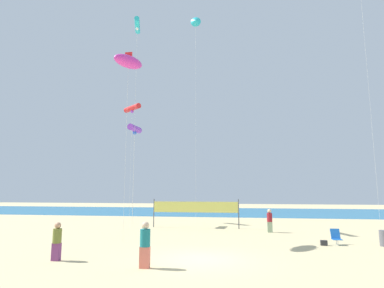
# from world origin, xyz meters

# --- Properties ---
(ground_plane) EXTENTS (120.00, 120.00, 0.00)m
(ground_plane) POSITION_xyz_m (0.00, 0.00, 0.00)
(ground_plane) COLOR #D1BC89
(ocean_band) EXTENTS (120.00, 20.00, 0.01)m
(ocean_band) POSITION_xyz_m (0.00, 32.72, 0.00)
(ocean_band) COLOR #1E6B99
(ocean_band) RESTS_ON ground
(beachgoer_teal_shirt) EXTENTS (0.42, 0.42, 1.86)m
(beachgoer_teal_shirt) POSITION_xyz_m (-2.00, -1.98, 0.99)
(beachgoer_teal_shirt) COLOR #EA7260
(beachgoer_teal_shirt) RESTS_ON ground
(beachgoer_olive_shirt) EXTENTS (0.39, 0.39, 1.70)m
(beachgoer_olive_shirt) POSITION_xyz_m (-6.36, -1.28, 0.91)
(beachgoer_olive_shirt) COLOR #7A3872
(beachgoer_olive_shirt) RESTS_ON ground
(beachgoer_maroon_shirt) EXTENTS (0.39, 0.39, 1.72)m
(beachgoer_maroon_shirt) POSITION_xyz_m (4.03, 10.09, 0.92)
(beachgoer_maroon_shirt) COLOR #99B28C
(beachgoer_maroon_shirt) RESTS_ON ground
(folding_beach_chair) EXTENTS (0.52, 0.65, 0.89)m
(folding_beach_chair) POSITION_xyz_m (7.38, 5.13, 0.47)
(folding_beach_chair) COLOR #1959B2
(folding_beach_chair) RESTS_ON ground
(volleyball_net) EXTENTS (7.36, 0.12, 2.40)m
(volleyball_net) POSITION_xyz_m (-1.94, 12.04, 1.63)
(volleyball_net) COLOR #4C4C51
(volleyball_net) RESTS_ON ground
(beach_handbag) EXTENTS (0.37, 0.18, 0.30)m
(beach_handbag) POSITION_xyz_m (6.59, 4.71, 0.15)
(beach_handbag) COLOR #2D2D33
(beach_handbag) RESTS_ON ground
(kite_violet_tube) EXTENTS (0.81, 1.99, 9.18)m
(kite_violet_tube) POSITION_xyz_m (-7.82, 12.95, 8.85)
(kite_violet_tube) COLOR silver
(kite_violet_tube) RESTS_ON ground
(kite_cyan_tube) EXTENTS (1.12, 2.42, 18.12)m
(kite_cyan_tube) POSITION_xyz_m (-7.00, 10.55, 17.84)
(kite_cyan_tube) COLOR silver
(kite_cyan_tube) RESTS_ON ground
(kite_magenta_inflatable) EXTENTS (1.83, 2.62, 12.25)m
(kite_magenta_inflatable) POSITION_xyz_m (-5.25, 4.03, 11.58)
(kite_magenta_inflatable) COLOR silver
(kite_magenta_inflatable) RESTS_ON ground
(kite_cyan_delta) EXTENTS (1.10, 0.40, 21.73)m
(kite_cyan_delta) POSITION_xyz_m (-2.51, 16.29, 21.11)
(kite_cyan_delta) COLOR silver
(kite_cyan_delta) RESTS_ON ground
(kite_red_tube) EXTENTS (2.35, 2.08, 12.00)m
(kite_red_tube) POSITION_xyz_m (-9.22, 15.98, 11.70)
(kite_red_tube) COLOR silver
(kite_red_tube) RESTS_ON ground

